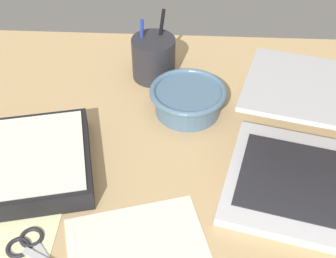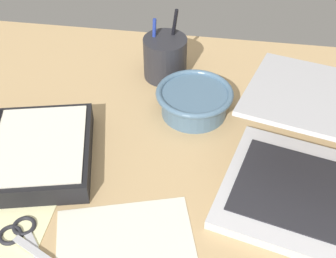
{
  "view_description": "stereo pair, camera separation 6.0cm",
  "coord_description": "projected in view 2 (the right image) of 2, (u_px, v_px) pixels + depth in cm",
  "views": [
    {
      "loc": [
        2.16,
        -55.85,
        64.42
      ],
      "look_at": [
        -1.14,
        5.84,
        9.0
      ],
      "focal_mm": 50.0,
      "sensor_mm": 36.0,
      "label": 1
    },
    {
      "loc": [
        8.16,
        -55.23,
        64.42
      ],
      "look_at": [
        -1.14,
        5.84,
        9.0
      ],
      "focal_mm": 50.0,
      "sensor_mm": 36.0,
      "label": 2
    }
  ],
  "objects": [
    {
      "name": "pen_cup",
      "position": [
        165.0,
        57.0,
        1.04
      ],
      "size": [
        9.68,
        9.68,
        15.73
      ],
      "color": "#28282D",
      "rests_on": "desk_top"
    },
    {
      "name": "laptop",
      "position": [
        334.0,
        167.0,
        0.78
      ],
      "size": [
        41.44,
        42.43,
        16.47
      ],
      "rotation": [
        0.0,
        0.0,
        -0.24
      ],
      "color": "silver",
      "rests_on": "desk_top"
    },
    {
      "name": "desk_top",
      "position": [
        169.0,
        184.0,
        0.84
      ],
      "size": [
        140.0,
        100.0,
        2.0
      ],
      "primitive_type": "cube",
      "color": "tan",
      "rests_on": "ground"
    },
    {
      "name": "scissors",
      "position": [
        22.0,
        236.0,
        0.74
      ],
      "size": [
        11.95,
        10.61,
        0.8
      ],
      "rotation": [
        0.0,
        0.0,
        -0.66
      ],
      "color": "#B7B7BC",
      "rests_on": "desk_top"
    },
    {
      "name": "bowl",
      "position": [
        194.0,
        100.0,
        0.95
      ],
      "size": [
        15.76,
        15.76,
        5.71
      ],
      "color": "slate",
      "rests_on": "desk_top"
    }
  ]
}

